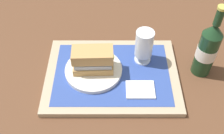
% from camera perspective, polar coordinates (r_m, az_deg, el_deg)
% --- Properties ---
extents(ground_plane, '(3.00, 3.00, 0.00)m').
position_cam_1_polar(ground_plane, '(0.93, -0.00, -2.07)').
color(ground_plane, brown).
extents(tray, '(0.44, 0.32, 0.02)m').
position_cam_1_polar(tray, '(0.92, -0.00, -1.67)').
color(tray, tan).
rests_on(tray, ground_plane).
extents(placemat, '(0.38, 0.27, 0.00)m').
position_cam_1_polar(placemat, '(0.91, -0.00, -1.24)').
color(placemat, '#2D4793').
rests_on(placemat, tray).
extents(plate, '(0.19, 0.19, 0.01)m').
position_cam_1_polar(plate, '(0.91, -3.86, -0.67)').
color(plate, silver).
rests_on(plate, placemat).
extents(sandwich, '(0.13, 0.07, 0.08)m').
position_cam_1_polar(sandwich, '(0.87, -3.80, 1.51)').
color(sandwich, tan).
rests_on(sandwich, plate).
extents(beer_glass, '(0.06, 0.06, 0.12)m').
position_cam_1_polar(beer_glass, '(0.91, 6.69, 4.61)').
color(beer_glass, silver).
rests_on(beer_glass, placemat).
extents(napkin_folded, '(0.09, 0.07, 0.01)m').
position_cam_1_polar(napkin_folded, '(0.87, 5.95, -4.70)').
color(napkin_folded, white).
rests_on(napkin_folded, placemat).
extents(beer_bottle, '(0.07, 0.07, 0.27)m').
position_cam_1_polar(beer_bottle, '(0.92, 19.31, 3.64)').
color(beer_bottle, '#19381E').
rests_on(beer_bottle, ground_plane).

